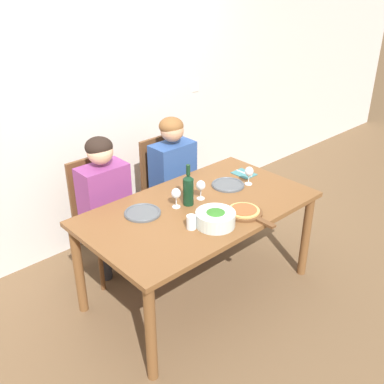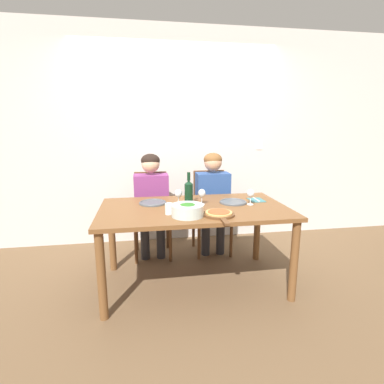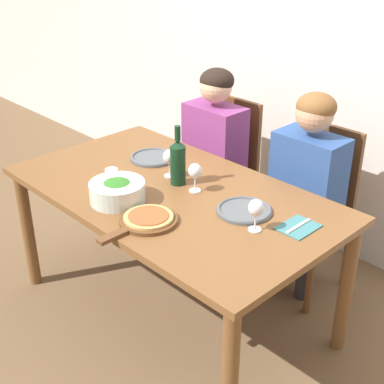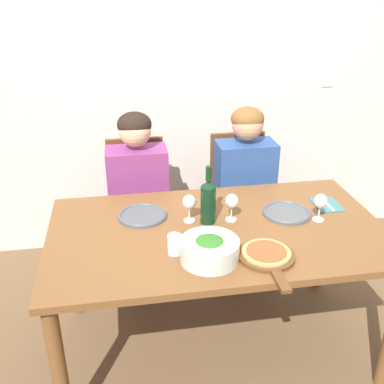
{
  "view_description": "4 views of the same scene",
  "coord_description": "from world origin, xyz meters",
  "px_view_note": "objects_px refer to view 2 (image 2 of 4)",
  "views": [
    {
      "loc": [
        -1.97,
        -2.07,
        2.35
      ],
      "look_at": [
        -0.0,
        0.08,
        0.86
      ],
      "focal_mm": 42.0,
      "sensor_mm": 36.0,
      "label": 1
    },
    {
      "loc": [
        -0.45,
        -2.62,
        1.5
      ],
      "look_at": [
        -0.02,
        0.02,
        0.91
      ],
      "focal_mm": 28.0,
      "sensor_mm": 36.0,
      "label": 2
    },
    {
      "loc": [
        1.8,
        -1.6,
        1.98
      ],
      "look_at": [
        0.15,
        -0.0,
        0.82
      ],
      "focal_mm": 50.0,
      "sensor_mm": 36.0,
      "label": 3
    },
    {
      "loc": [
        -0.46,
        -1.94,
        1.93
      ],
      "look_at": [
        -0.13,
        0.05,
        0.96
      ],
      "focal_mm": 42.0,
      "sensor_mm": 36.0,
      "label": 4
    }
  ],
  "objects_px": {
    "water_tumbler": "(169,209)",
    "fork_on_napkin": "(256,200)",
    "chair_left": "(152,212)",
    "broccoli_bowl": "(188,210)",
    "wine_glass_right": "(251,194)",
    "dinner_plate_right": "(233,202)",
    "pizza_on_board": "(219,214)",
    "person_woman": "(152,197)",
    "wine_glass_left": "(178,194)",
    "chair_right": "(210,210)",
    "dinner_plate_left": "(153,203)",
    "wine_bottle": "(189,192)",
    "person_man": "(213,195)",
    "wine_glass_centre": "(202,194)"
  },
  "relations": [
    {
      "from": "chair_left",
      "to": "dinner_plate_right",
      "type": "height_order",
      "value": "chair_left"
    },
    {
      "from": "person_woman",
      "to": "broccoli_bowl",
      "type": "xyz_separation_m",
      "value": [
        0.27,
        -0.95,
        0.1
      ]
    },
    {
      "from": "dinner_plate_right",
      "to": "broccoli_bowl",
      "type": "bearing_deg",
      "value": -144.57
    },
    {
      "from": "dinner_plate_right",
      "to": "pizza_on_board",
      "type": "distance_m",
      "value": 0.46
    },
    {
      "from": "person_man",
      "to": "broccoli_bowl",
      "type": "bearing_deg",
      "value": -114.91
    },
    {
      "from": "chair_left",
      "to": "fork_on_napkin",
      "type": "height_order",
      "value": "chair_left"
    },
    {
      "from": "chair_left",
      "to": "dinner_plate_right",
      "type": "bearing_deg",
      "value": -42.58
    },
    {
      "from": "broccoli_bowl",
      "to": "wine_glass_right",
      "type": "relative_size",
      "value": 1.79
    },
    {
      "from": "dinner_plate_left",
      "to": "dinner_plate_right",
      "type": "relative_size",
      "value": 1.0
    },
    {
      "from": "wine_glass_left",
      "to": "person_woman",
      "type": "bearing_deg",
      "value": 112.32
    },
    {
      "from": "chair_right",
      "to": "pizza_on_board",
      "type": "bearing_deg",
      "value": -99.23
    },
    {
      "from": "pizza_on_board",
      "to": "fork_on_napkin",
      "type": "height_order",
      "value": "pizza_on_board"
    },
    {
      "from": "chair_left",
      "to": "water_tumbler",
      "type": "distance_m",
      "value": 1.04
    },
    {
      "from": "person_man",
      "to": "chair_right",
      "type": "bearing_deg",
      "value": 90.0
    },
    {
      "from": "chair_left",
      "to": "fork_on_napkin",
      "type": "relative_size",
      "value": 5.4
    },
    {
      "from": "dinner_plate_left",
      "to": "wine_glass_right",
      "type": "bearing_deg",
      "value": -11.81
    },
    {
      "from": "person_woman",
      "to": "person_man",
      "type": "relative_size",
      "value": 1.0
    },
    {
      "from": "person_woman",
      "to": "dinner_plate_left",
      "type": "distance_m",
      "value": 0.49
    },
    {
      "from": "dinner_plate_left",
      "to": "wine_glass_right",
      "type": "distance_m",
      "value": 0.94
    },
    {
      "from": "wine_glass_left",
      "to": "pizza_on_board",
      "type": "bearing_deg",
      "value": -53.98
    },
    {
      "from": "dinner_plate_left",
      "to": "person_man",
      "type": "bearing_deg",
      "value": 34.6
    },
    {
      "from": "wine_bottle",
      "to": "wine_glass_centre",
      "type": "distance_m",
      "value": 0.13
    },
    {
      "from": "wine_glass_left",
      "to": "wine_glass_right",
      "type": "relative_size",
      "value": 1.0
    },
    {
      "from": "person_woman",
      "to": "person_man",
      "type": "height_order",
      "value": "same"
    },
    {
      "from": "person_woman",
      "to": "pizza_on_board",
      "type": "xyz_separation_m",
      "value": [
        0.53,
        -0.98,
        0.06
      ]
    },
    {
      "from": "dinner_plate_left",
      "to": "wine_glass_right",
      "type": "relative_size",
      "value": 1.73
    },
    {
      "from": "chair_left",
      "to": "fork_on_napkin",
      "type": "distance_m",
      "value": 1.25
    },
    {
      "from": "person_woman",
      "to": "wine_glass_left",
      "type": "xyz_separation_m",
      "value": [
        0.24,
        -0.58,
        0.15
      ]
    },
    {
      "from": "person_woman",
      "to": "wine_glass_left",
      "type": "bearing_deg",
      "value": -67.68
    },
    {
      "from": "person_man",
      "to": "wine_glass_right",
      "type": "distance_m",
      "value": 0.73
    },
    {
      "from": "person_woman",
      "to": "wine_glass_right",
      "type": "height_order",
      "value": "person_woman"
    },
    {
      "from": "dinner_plate_left",
      "to": "wine_glass_left",
      "type": "distance_m",
      "value": 0.27
    },
    {
      "from": "chair_left",
      "to": "wine_glass_left",
      "type": "height_order",
      "value": "chair_left"
    },
    {
      "from": "dinner_plate_left",
      "to": "pizza_on_board",
      "type": "xyz_separation_m",
      "value": [
        0.53,
        -0.49,
        0.01
      ]
    },
    {
      "from": "person_woman",
      "to": "wine_bottle",
      "type": "height_order",
      "value": "person_woman"
    },
    {
      "from": "chair_right",
      "to": "person_woman",
      "type": "bearing_deg",
      "value": -170.5
    },
    {
      "from": "water_tumbler",
      "to": "fork_on_napkin",
      "type": "height_order",
      "value": "water_tumbler"
    },
    {
      "from": "broccoli_bowl",
      "to": "chair_right",
      "type": "bearing_deg",
      "value": 67.58
    },
    {
      "from": "person_man",
      "to": "water_tumbler",
      "type": "height_order",
      "value": "person_man"
    },
    {
      "from": "person_woman",
      "to": "wine_glass_left",
      "type": "height_order",
      "value": "person_woman"
    },
    {
      "from": "wine_glass_centre",
      "to": "water_tumbler",
      "type": "distance_m",
      "value": 0.43
    },
    {
      "from": "chair_left",
      "to": "wine_glass_centre",
      "type": "xyz_separation_m",
      "value": [
        0.46,
        -0.72,
        0.37
      ]
    },
    {
      "from": "dinner_plate_right",
      "to": "wine_glass_right",
      "type": "relative_size",
      "value": 1.73
    },
    {
      "from": "wine_glass_right",
      "to": "chair_right",
      "type": "bearing_deg",
      "value": 104.24
    },
    {
      "from": "wine_glass_left",
      "to": "fork_on_napkin",
      "type": "distance_m",
      "value": 0.8
    },
    {
      "from": "wine_bottle",
      "to": "dinner_plate_left",
      "type": "height_order",
      "value": "wine_bottle"
    },
    {
      "from": "wine_glass_right",
      "to": "dinner_plate_left",
      "type": "bearing_deg",
      "value": 168.19
    },
    {
      "from": "broccoli_bowl",
      "to": "wine_glass_centre",
      "type": "xyz_separation_m",
      "value": [
        0.19,
        0.34,
        0.05
      ]
    },
    {
      "from": "water_tumbler",
      "to": "person_woman",
      "type": "bearing_deg",
      "value": 97.92
    },
    {
      "from": "wine_glass_left",
      "to": "fork_on_napkin",
      "type": "height_order",
      "value": "wine_glass_left"
    }
  ]
}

